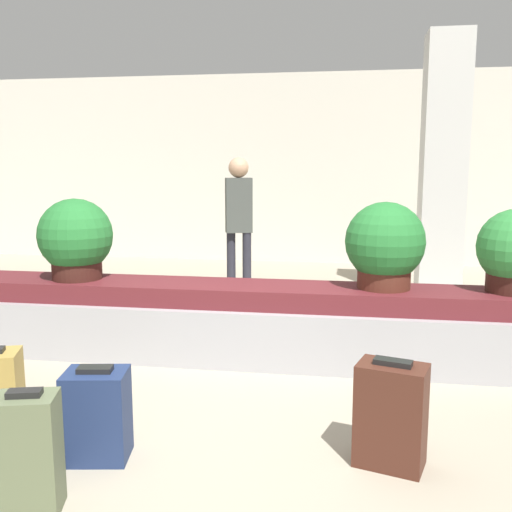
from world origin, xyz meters
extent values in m
plane|color=#9E937F|center=(0.00, 0.00, 0.00)|extent=(18.00, 18.00, 0.00)
cube|color=beige|center=(0.00, 6.40, 1.60)|extent=(18.00, 0.06, 3.20)
cube|color=#9E9EA3|center=(0.00, 1.28, 0.24)|extent=(6.46, 0.73, 0.48)
cube|color=#5B1E23|center=(0.00, 1.28, 0.57)|extent=(6.20, 0.57, 0.17)
cube|color=silver|center=(1.88, 3.73, 1.60)|extent=(0.50, 0.50, 3.20)
cube|color=#5B6647|center=(-0.72, -1.10, 0.29)|extent=(0.33, 0.28, 0.59)
cube|color=black|center=(-0.72, -1.10, 0.60)|extent=(0.17, 0.11, 0.03)
cube|color=#472319|center=(1.02, -0.38, 0.29)|extent=(0.42, 0.33, 0.58)
cube|color=black|center=(1.02, -0.38, 0.60)|extent=(0.22, 0.14, 0.03)
cube|color=navy|center=(-0.62, -0.56, 0.26)|extent=(0.39, 0.32, 0.52)
cube|color=black|center=(-0.62, -0.56, 0.53)|extent=(0.20, 0.12, 0.03)
cylinder|color=#4C2319|center=(1.07, 1.33, 0.76)|extent=(0.44, 0.44, 0.21)
sphere|color=#236B2D|center=(1.07, 1.33, 1.04)|extent=(0.66, 0.66, 0.66)
cylinder|color=#381914|center=(-1.63, 1.29, 0.76)|extent=(0.44, 0.44, 0.21)
sphere|color=#236B2D|center=(-1.63, 1.29, 1.05)|extent=(0.66, 0.66, 0.66)
cylinder|color=#282833|center=(-0.66, 3.46, 0.42)|extent=(0.11, 0.11, 0.85)
cylinder|color=#282833|center=(-0.46, 3.46, 0.42)|extent=(0.11, 0.11, 0.85)
cube|color=#474C47|center=(-0.56, 3.46, 1.18)|extent=(0.36, 0.27, 0.67)
sphere|color=tan|center=(-0.56, 3.46, 1.64)|extent=(0.25, 0.25, 0.25)
camera|label=1|loc=(0.75, -3.44, 1.66)|focal=40.00mm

